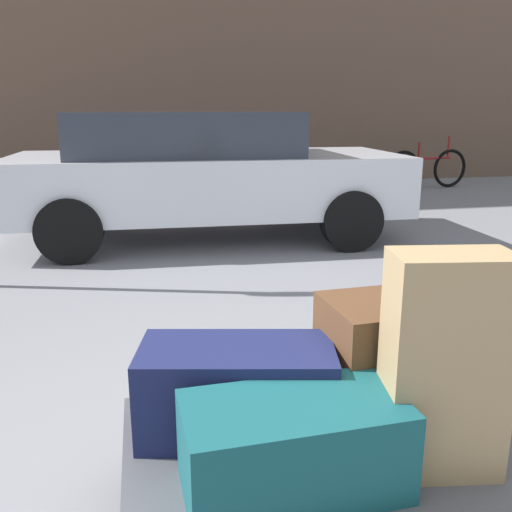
# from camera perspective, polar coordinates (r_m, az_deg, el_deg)

# --- Properties ---
(luggage_cart) EXTENTS (1.39, 0.89, 0.34)m
(luggage_cart) POSITION_cam_1_polar(r_m,az_deg,el_deg) (2.07, 7.31, -19.94)
(luggage_cart) COLOR #4C4C51
(luggage_cart) RESTS_ON ground_plane
(suitcase_brown_front_left) EXTENTS (0.59, 0.48, 0.26)m
(suitcase_brown_front_left) POSITION_cam_1_polar(r_m,az_deg,el_deg) (2.16, 12.48, -12.60)
(suitcase_brown_front_left) COLOR #51331E
(suitcase_brown_front_left) RESTS_ON luggage_cart
(duffel_bag_teal_center) EXTENTS (0.67, 0.37, 0.28)m
(duffel_bag_teal_center) POSITION_cam_1_polar(r_m,az_deg,el_deg) (1.74, 3.89, -18.95)
(duffel_bag_teal_center) COLOR #144C51
(duffel_bag_teal_center) RESTS_ON luggage_cart
(duffel_bag_navy_stacked_top) EXTENTS (0.73, 0.46, 0.32)m
(duffel_bag_navy_stacked_top) POSITION_cam_1_polar(r_m,az_deg,el_deg) (1.99, -1.98, -13.61)
(duffel_bag_navy_stacked_top) COLOR #191E47
(duffel_bag_navy_stacked_top) RESTS_ON luggage_cart
(suitcase_tan_rear_right) EXTENTS (0.39, 0.25, 0.71)m
(suitcase_tan_rear_right) POSITION_cam_1_polar(r_m,az_deg,el_deg) (1.81, 18.87, -10.61)
(suitcase_tan_rear_right) COLOR #9E7F56
(suitcase_tan_rear_right) RESTS_ON luggage_cart
(duffel_bag_brown_topmost_pile) EXTENTS (0.41, 0.37, 0.19)m
(duffel_bag_brown_topmost_pile) POSITION_cam_1_polar(r_m,az_deg,el_deg) (2.06, 12.83, -7.10)
(duffel_bag_brown_topmost_pile) COLOR #51331E
(duffel_bag_brown_topmost_pile) RESTS_ON suitcase_brown_front_left
(parked_car) EXTENTS (4.36, 2.03, 1.42)m
(parked_car) POSITION_cam_1_polar(r_m,az_deg,el_deg) (6.34, -5.55, 8.59)
(parked_car) COLOR silver
(parked_car) RESTS_ON ground_plane
(bicycle_leaning) EXTENTS (1.75, 0.29, 0.96)m
(bicycle_leaning) POSITION_cam_1_polar(r_m,az_deg,el_deg) (10.95, 17.20, 8.61)
(bicycle_leaning) COLOR black
(bicycle_leaning) RESTS_ON ground_plane
(bollard_kerb_near) EXTENTS (0.22, 0.22, 0.73)m
(bollard_kerb_near) POSITION_cam_1_polar(r_m,az_deg,el_deg) (9.48, 5.22, 8.27)
(bollard_kerb_near) COLOR #72665B
(bollard_kerb_near) RESTS_ON ground_plane
(bollard_kerb_mid) EXTENTS (0.22, 0.22, 0.73)m
(bollard_kerb_mid) POSITION_cam_1_polar(r_m,az_deg,el_deg) (9.90, 12.01, 8.29)
(bollard_kerb_mid) COLOR #72665B
(bollard_kerb_mid) RESTS_ON ground_plane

